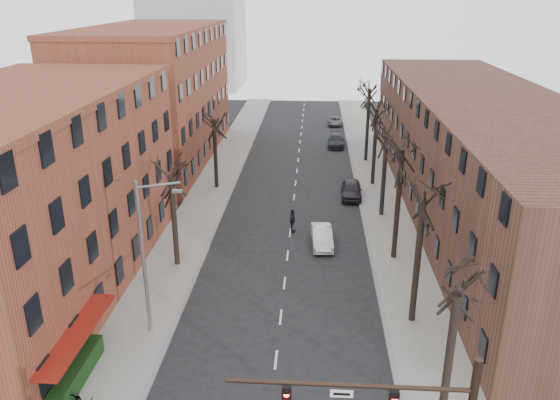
# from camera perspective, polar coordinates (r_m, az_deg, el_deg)

# --- Properties ---
(sidewalk_left) EXTENTS (4.00, 90.00, 0.15)m
(sidewalk_left) POSITION_cam_1_polar(r_m,az_deg,el_deg) (54.37, -6.86, 1.67)
(sidewalk_left) COLOR gray
(sidewalk_left) RESTS_ON ground
(sidewalk_right) EXTENTS (4.00, 90.00, 0.15)m
(sidewalk_right) POSITION_cam_1_polar(r_m,az_deg,el_deg) (53.87, 10.14, 1.30)
(sidewalk_right) COLOR gray
(sidewalk_right) RESTS_ON ground
(building_left_near) EXTENTS (12.00, 26.00, 12.00)m
(building_left_near) POSITION_cam_1_polar(r_m,az_deg,el_deg) (37.17, -25.05, 0.22)
(building_left_near) COLOR brown
(building_left_near) RESTS_ON ground
(building_left_far) EXTENTS (12.00, 28.00, 14.00)m
(building_left_far) POSITION_cam_1_polar(r_m,az_deg,el_deg) (62.97, -12.98, 10.47)
(building_left_far) COLOR brown
(building_left_far) RESTS_ON ground
(building_right) EXTENTS (12.00, 50.00, 10.00)m
(building_right) POSITION_cam_1_polar(r_m,az_deg,el_deg) (49.35, 20.39, 4.47)
(building_right) COLOR #533026
(building_right) RESTS_ON ground
(awning_left) EXTENTS (1.20, 7.00, 0.15)m
(awning_left) POSITION_cam_1_polar(r_m,az_deg,el_deg) (30.06, -19.77, -17.07)
(awning_left) COLOR maroon
(awning_left) RESTS_ON ground
(hedge) EXTENTS (0.80, 6.00, 1.00)m
(hedge) POSITION_cam_1_polar(r_m,az_deg,el_deg) (29.00, -20.89, -17.19)
(hedge) COLOR #173713
(hedge) RESTS_ON sidewalk_left
(tree_right_b) EXTENTS (5.20, 5.20, 10.80)m
(tree_right_b) POSITION_cam_1_polar(r_m,az_deg,el_deg) (33.30, 13.55, -12.25)
(tree_right_b) COLOR black
(tree_right_b) RESTS_ON ground
(tree_right_c) EXTENTS (5.20, 5.20, 11.60)m
(tree_right_c) POSITION_cam_1_polar(r_m,az_deg,el_deg) (40.15, 11.75, -6.01)
(tree_right_c) COLOR black
(tree_right_c) RESTS_ON ground
(tree_right_d) EXTENTS (5.20, 5.20, 10.00)m
(tree_right_d) POSITION_cam_1_polar(r_m,az_deg,el_deg) (47.36, 10.51, -1.63)
(tree_right_d) COLOR black
(tree_right_d) RESTS_ON ground
(tree_right_e) EXTENTS (5.20, 5.20, 10.80)m
(tree_right_e) POSITION_cam_1_polar(r_m,az_deg,el_deg) (54.79, 9.61, 1.58)
(tree_right_e) COLOR black
(tree_right_e) RESTS_ON ground
(tree_right_f) EXTENTS (5.20, 5.20, 11.60)m
(tree_right_f) POSITION_cam_1_polar(r_m,az_deg,el_deg) (62.36, 8.92, 4.02)
(tree_right_f) COLOR black
(tree_right_f) RESTS_ON ground
(tree_left_a) EXTENTS (5.20, 5.20, 9.50)m
(tree_left_a) POSITION_cam_1_polar(r_m,az_deg,el_deg) (39.06, -10.64, -6.73)
(tree_left_a) COLOR black
(tree_left_a) RESTS_ON ground
(tree_left_b) EXTENTS (5.20, 5.20, 9.50)m
(tree_left_b) POSITION_cam_1_polar(r_m,az_deg,el_deg) (53.40, -6.62, 1.23)
(tree_left_b) COLOR black
(tree_left_b) RESTS_ON ground
(streetlight) EXTENTS (2.45, 0.22, 9.03)m
(streetlight) POSITION_cam_1_polar(r_m,az_deg,el_deg) (29.83, -13.83, -5.32)
(streetlight) COLOR slate
(streetlight) RESTS_ON ground
(silver_sedan) EXTENTS (1.73, 4.28, 1.38)m
(silver_sedan) POSITION_cam_1_polar(r_m,az_deg,el_deg) (41.14, 4.40, -3.85)
(silver_sedan) COLOR silver
(silver_sedan) RESTS_ON ground
(parked_car_near) EXTENTS (2.02, 4.65, 1.56)m
(parked_car_near) POSITION_cam_1_polar(r_m,az_deg,el_deg) (50.84, 7.47, 1.09)
(parked_car_near) COLOR black
(parked_car_near) RESTS_ON ground
(parked_car_mid) EXTENTS (2.12, 4.89, 1.40)m
(parked_car_mid) POSITION_cam_1_polar(r_m,az_deg,el_deg) (67.97, 5.88, 6.20)
(parked_car_mid) COLOR black
(parked_car_mid) RESTS_ON ground
(parked_car_far) EXTENTS (2.02, 4.19, 1.15)m
(parked_car_far) POSITION_cam_1_polar(r_m,az_deg,el_deg) (79.13, 5.75, 8.22)
(parked_car_far) COLOR #52555A
(parked_car_far) RESTS_ON ground
(pedestrian_crossing) EXTENTS (0.50, 1.15, 1.95)m
(pedestrian_crossing) POSITION_cam_1_polar(r_m,az_deg,el_deg) (43.09, 1.30, -2.18)
(pedestrian_crossing) COLOR black
(pedestrian_crossing) RESTS_ON ground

